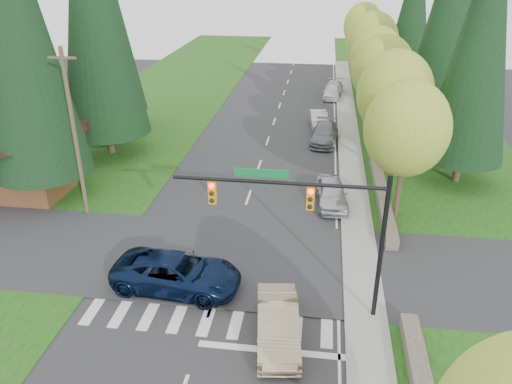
% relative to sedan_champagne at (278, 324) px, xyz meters
% --- Properties ---
extents(ground, '(120.00, 120.00, 0.00)m').
position_rel_sedan_champagne_xyz_m(ground, '(-3.17, -2.51, -0.78)').
color(ground, '#28282B').
rests_on(ground, ground).
extents(grass_east, '(14.00, 110.00, 0.06)m').
position_rel_sedan_champagne_xyz_m(grass_east, '(9.83, 17.49, -0.75)').
color(grass_east, '#174211').
rests_on(grass_east, ground).
extents(grass_west, '(14.00, 110.00, 0.06)m').
position_rel_sedan_champagne_xyz_m(grass_west, '(-16.17, 17.49, -0.75)').
color(grass_west, '#174211').
rests_on(grass_west, ground).
extents(cross_street, '(120.00, 8.00, 0.10)m').
position_rel_sedan_champagne_xyz_m(cross_street, '(-3.17, 5.49, -0.78)').
color(cross_street, '#28282B').
rests_on(cross_street, ground).
extents(sidewalk_east, '(1.80, 80.00, 0.13)m').
position_rel_sedan_champagne_xyz_m(sidewalk_east, '(3.73, 19.49, -0.72)').
color(sidewalk_east, gray).
rests_on(sidewalk_east, ground).
extents(curb_east, '(0.20, 80.00, 0.13)m').
position_rel_sedan_champagne_xyz_m(curb_east, '(2.88, 19.49, -0.72)').
color(curb_east, gray).
rests_on(curb_east, ground).
extents(stone_wall_north, '(0.70, 40.00, 0.70)m').
position_rel_sedan_champagne_xyz_m(stone_wall_north, '(5.43, 27.49, -0.43)').
color(stone_wall_north, '#4C4438').
rests_on(stone_wall_north, ground).
extents(traffic_signal, '(8.70, 0.37, 6.80)m').
position_rel_sedan_champagne_xyz_m(traffic_signal, '(1.19, 1.99, 4.20)').
color(traffic_signal, black).
rests_on(traffic_signal, ground).
extents(brown_building, '(8.40, 8.40, 5.40)m').
position_rel_sedan_champagne_xyz_m(brown_building, '(-18.17, 12.49, 2.35)').
color(brown_building, '#4C2D19').
rests_on(brown_building, ground).
extents(utility_pole, '(1.60, 0.24, 10.00)m').
position_rel_sedan_champagne_xyz_m(utility_pole, '(-12.67, 9.49, 4.36)').
color(utility_pole, '#473828').
rests_on(utility_pole, ground).
extents(decid_tree_0, '(4.80, 4.80, 8.37)m').
position_rel_sedan_champagne_xyz_m(decid_tree_0, '(6.03, 11.49, 4.81)').
color(decid_tree_0, '#38281C').
rests_on(decid_tree_0, ground).
extents(decid_tree_1, '(5.20, 5.20, 8.80)m').
position_rel_sedan_champagne_xyz_m(decid_tree_1, '(6.13, 18.49, 5.01)').
color(decid_tree_1, '#38281C').
rests_on(decid_tree_1, ground).
extents(decid_tree_2, '(5.00, 5.00, 8.82)m').
position_rel_sedan_champagne_xyz_m(decid_tree_2, '(5.93, 25.49, 5.14)').
color(decid_tree_2, '#38281C').
rests_on(decid_tree_2, ground).
extents(decid_tree_3, '(5.00, 5.00, 8.55)m').
position_rel_sedan_champagne_xyz_m(decid_tree_3, '(6.03, 32.49, 4.88)').
color(decid_tree_3, '#38281C').
rests_on(decid_tree_3, ground).
extents(decid_tree_4, '(5.40, 5.40, 9.18)m').
position_rel_sedan_champagne_xyz_m(decid_tree_4, '(6.13, 39.49, 5.28)').
color(decid_tree_4, '#38281C').
rests_on(decid_tree_4, ground).
extents(decid_tree_5, '(4.80, 4.80, 8.30)m').
position_rel_sedan_champagne_xyz_m(decid_tree_5, '(5.93, 46.49, 4.75)').
color(decid_tree_5, '#38281C').
rests_on(decid_tree_5, ground).
extents(decid_tree_6, '(5.20, 5.20, 8.86)m').
position_rel_sedan_champagne_xyz_m(decid_tree_6, '(6.03, 53.49, 5.08)').
color(decid_tree_6, '#38281C').
rests_on(decid_tree_6, ground).
extents(conifer_w_a, '(6.12, 6.12, 19.80)m').
position_rel_sedan_champagne_xyz_m(conifer_w_a, '(-16.17, 11.49, 10.01)').
color(conifer_w_a, '#38281C').
rests_on(conifer_w_a, ground).
extents(conifer_w_b, '(5.44, 5.44, 17.80)m').
position_rel_sedan_champagne_xyz_m(conifer_w_b, '(-19.17, 15.49, 9.01)').
color(conifer_w_b, '#38281C').
rests_on(conifer_w_b, ground).
extents(conifer_w_c, '(6.46, 6.46, 20.80)m').
position_rel_sedan_champagne_xyz_m(conifer_w_c, '(-15.17, 19.49, 10.51)').
color(conifer_w_c, '#38281C').
rests_on(conifer_w_c, ground).
extents(conifer_w_e, '(5.78, 5.78, 18.80)m').
position_rel_sedan_champagne_xyz_m(conifer_w_e, '(-17.17, 25.49, 9.51)').
color(conifer_w_e, '#38281C').
rests_on(conifer_w_e, ground).
extents(conifer_e_a, '(5.44, 5.44, 17.80)m').
position_rel_sedan_champagne_xyz_m(conifer_e_a, '(10.83, 17.49, 9.01)').
color(conifer_e_a, '#38281C').
rests_on(conifer_e_a, ground).
extents(conifer_e_b, '(6.12, 6.12, 19.80)m').
position_rel_sedan_champagne_xyz_m(conifer_e_b, '(11.83, 31.49, 10.01)').
color(conifer_e_b, '#38281C').
rests_on(conifer_e_b, ground).
extents(conifer_e_c, '(5.10, 5.10, 16.80)m').
position_rel_sedan_champagne_xyz_m(conifer_e_c, '(10.83, 45.49, 8.50)').
color(conifer_e_c, '#38281C').
rests_on(conifer_e_c, ground).
extents(sedan_champagne, '(2.27, 4.94, 1.57)m').
position_rel_sedan_champagne_xyz_m(sedan_champagne, '(0.00, 0.00, 0.00)').
color(sedan_champagne, tan).
rests_on(sedan_champagne, ground).
extents(suv_navy, '(6.27, 3.29, 1.68)m').
position_rel_sedan_champagne_xyz_m(suv_navy, '(-5.05, 2.87, 0.06)').
color(suv_navy, '#0A1735').
rests_on(suv_navy, ground).
extents(parked_car_a, '(2.29, 4.73, 1.56)m').
position_rel_sedan_champagne_xyz_m(parked_car_a, '(2.18, 12.71, -0.01)').
color(parked_car_a, '#B9BABF').
rests_on(parked_car_a, ground).
extents(parked_car_b, '(2.45, 5.32, 1.50)m').
position_rel_sedan_champagne_xyz_m(parked_car_b, '(1.61, 24.27, -0.03)').
color(parked_car_b, slate).
rests_on(parked_car_b, ground).
extents(parked_car_c, '(2.09, 4.55, 1.44)m').
position_rel_sedan_champagne_xyz_m(parked_car_c, '(1.03, 28.32, -0.06)').
color(parked_car_c, '#B0B0B5').
rests_on(parked_car_c, ground).
extents(parked_car_d, '(2.28, 4.45, 1.45)m').
position_rel_sedan_champagne_xyz_m(parked_car_d, '(2.33, 38.66, -0.06)').
color(parked_car_d, white).
rests_on(parked_car_d, ground).
extents(parked_car_e, '(2.37, 4.95, 1.39)m').
position_rel_sedan_champagne_xyz_m(parked_car_e, '(2.43, 40.49, -0.09)').
color(parked_car_e, '#B2B1B6').
rests_on(parked_car_e, ground).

